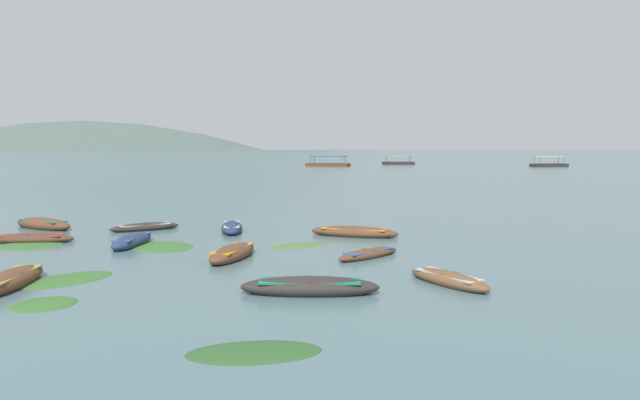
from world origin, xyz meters
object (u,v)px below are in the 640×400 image
Objects in this scene: rowboat_11 at (448,279)px; rowboat_0 at (368,254)px; rowboat_1 at (10,280)px; rowboat_7 at (354,232)px; rowboat_6 at (310,287)px; rowboat_2 at (132,241)px; ferry_0 at (398,163)px; rowboat_5 at (145,227)px; ferry_1 at (328,164)px; rowboat_3 at (233,253)px; rowboat_4 at (232,228)px; rowboat_13 at (43,224)px; rowboat_9 at (31,239)px; ferry_2 at (549,165)px.

rowboat_0 is at bearing 114.81° from rowboat_11.
rowboat_11 is at bearing 0.38° from rowboat_1.
rowboat_6 is at bearing -101.09° from rowboat_7.
ferry_0 reaches higher than rowboat_2.
rowboat_0 is at bearing -34.56° from rowboat_5.
rowboat_0 is 12.62m from rowboat_1.
ferry_1 is (12.64, 101.77, 0.29)m from rowboat_5.
rowboat_11 is 0.32× the size of ferry_1.
rowboat_11 is at bearing -42.73° from rowboat_5.
rowboat_3 is 6.27m from rowboat_6.
rowboat_5 is at bearing 126.26° from rowboat_3.
rowboat_11 is at bearing -89.72° from ferry_1.
rowboat_1 is 9.47m from rowboat_6.
rowboat_1 is at bearing -114.36° from rowboat_4.
rowboat_4 is 6.48m from rowboat_7.
rowboat_5 is at bearing 168.60° from rowboat_7.
rowboat_1 is 7.79m from rowboat_3.
rowboat_6 is at bearing -44.08° from rowboat_13.
rowboat_5 is 17.96m from rowboat_11.
rowboat_4 is (5.32, 11.75, -0.00)m from rowboat_1.
rowboat_9 is (-9.80, 3.93, -0.04)m from rowboat_3.
rowboat_2 is at bearing 148.02° from rowboat_3.
rowboat_4 is 10.41m from rowboat_13.
ferry_2 is at bearing 57.45° from rowboat_5.
rowboat_0 is at bearing -99.21° from ferry_0.
rowboat_5 is at bearing -97.08° from ferry_1.
rowboat_6 is 11.26m from rowboat_7.
rowboat_1 is 1.05× the size of rowboat_4.
ferry_2 is (63.03, 110.01, 0.25)m from rowboat_1.
rowboat_5 is at bearing -122.55° from ferry_2.
rowboat_9 is at bearing -159.26° from rowboat_4.
ferry_1 reaches higher than rowboat_3.
ferry_0 is (35.04, 118.72, 0.28)m from rowboat_9.
rowboat_7 is at bearing -99.70° from ferry_0.
rowboat_3 is at bearing -36.79° from rowboat_13.
rowboat_2 is 1.03× the size of rowboat_5.
rowboat_13 is (-11.37, 8.50, 0.02)m from rowboat_3.
ferry_2 is at bearing 61.76° from rowboat_3.
rowboat_6 is 0.40× the size of ferry_1.
rowboat_13 is at bearing 172.71° from rowboat_5.
rowboat_7 is 1.38× the size of rowboat_11.
ferry_2 reaches higher than rowboat_11.
rowboat_11 is 22.85m from rowboat_13.
rowboat_1 is at bearing -96.65° from ferry_1.
rowboat_11 is at bearing -25.75° from rowboat_9.
rowboat_13 is 0.54× the size of ferry_0.
rowboat_3 is 1.15× the size of rowboat_11.
ferry_1 reaches higher than rowboat_9.
rowboat_0 is 0.70× the size of rowboat_13.
rowboat_4 is at bearing -6.92° from rowboat_13.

